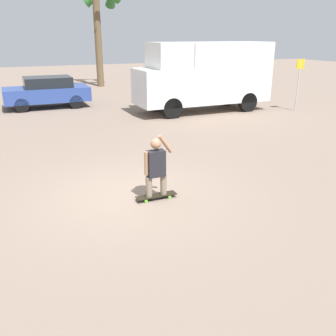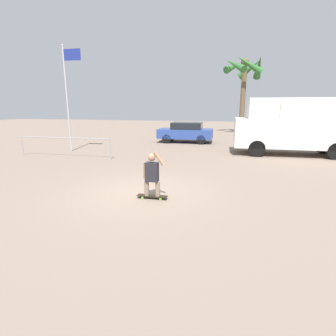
# 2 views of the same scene
# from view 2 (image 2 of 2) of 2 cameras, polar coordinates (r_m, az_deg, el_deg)

# --- Properties ---
(ground_plane) EXTENTS (80.00, 80.00, 0.00)m
(ground_plane) POSITION_cam_2_polar(r_m,az_deg,el_deg) (8.54, -5.62, -5.33)
(ground_plane) COLOR gray
(skateboard) EXTENTS (0.92, 0.23, 0.09)m
(skateboard) POSITION_cam_2_polar(r_m,az_deg,el_deg) (7.96, -3.45, -6.14)
(skateboard) COLOR black
(skateboard) RESTS_ON ground_plane
(person_skateboarder) EXTENTS (0.66, 0.22, 1.37)m
(person_skateboarder) POSITION_cam_2_polar(r_m,az_deg,el_deg) (7.75, -3.53, -1.06)
(person_skateboarder) COLOR gray
(person_skateboarder) RESTS_ON skateboard
(camper_van) EXTENTS (6.31, 2.12, 3.14)m
(camper_van) POSITION_cam_2_polar(r_m,az_deg,el_deg) (16.30, 26.13, 8.51)
(camper_van) COLOR black
(camper_van) RESTS_ON ground_plane
(parked_car_blue) EXTENTS (4.06, 1.92, 1.50)m
(parked_car_blue) POSITION_cam_2_polar(r_m,az_deg,el_deg) (20.05, 3.90, 7.87)
(parked_car_blue) COLOR black
(parked_car_blue) RESTS_ON ground_plane
(palm_tree_near_van) EXTENTS (3.84, 4.02, 7.24)m
(palm_tree_near_van) POSITION_cam_2_polar(r_m,az_deg,el_deg) (27.07, 16.40, 19.35)
(palm_tree_near_van) COLOR brown
(palm_tree_near_van) RESTS_ON ground_plane
(flagpole) EXTENTS (1.14, 0.12, 6.11)m
(flagpole) POSITION_cam_2_polar(r_m,az_deg,el_deg) (17.02, -20.93, 15.49)
(flagpole) COLOR #B7B7BC
(flagpole) RESTS_ON ground_plane
(plaza_railing_segment) EXTENTS (5.33, 0.05, 1.08)m
(plaza_railing_segment) POSITION_cam_2_polar(r_m,az_deg,el_deg) (15.18, -21.68, 5.65)
(plaza_railing_segment) COLOR #99999E
(plaza_railing_segment) RESTS_ON ground_plane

